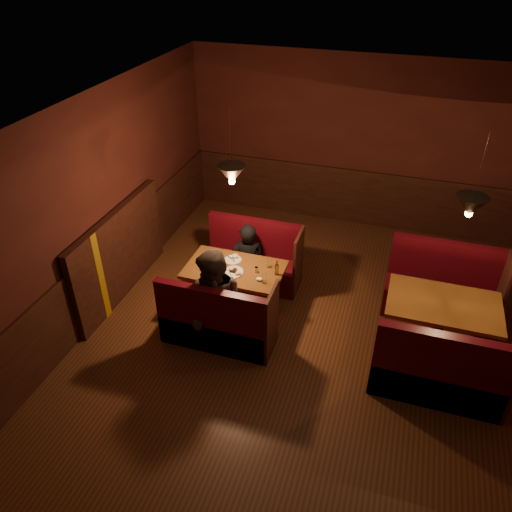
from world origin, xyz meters
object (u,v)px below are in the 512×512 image
(second_bench_far, at_px, (441,292))
(second_bench_near, at_px, (439,375))
(main_table, at_px, (236,278))
(second_table, at_px, (441,315))
(main_bench_near, at_px, (217,326))
(diner_b, at_px, (215,289))
(diner_a, at_px, (247,246))
(main_bench_far, at_px, (254,263))

(second_bench_far, height_order, second_bench_near, same)
(main_table, distance_m, second_table, 2.64)
(main_table, height_order, second_table, main_table)
(main_bench_near, distance_m, diner_b, 0.54)
(diner_a, bearing_deg, second_table, 150.89)
(main_bench_near, bearing_deg, diner_a, 91.88)
(main_bench_far, relative_size, main_bench_near, 1.00)
(second_bench_near, bearing_deg, diner_b, 178.41)
(diner_a, relative_size, diner_b, 0.82)
(second_bench_far, height_order, diner_a, diner_a)
(second_bench_far, xyz_separation_m, diner_a, (-2.70, -0.23, 0.36))
(main_bench_near, distance_m, diner_a, 1.37)
(main_bench_near, bearing_deg, second_bench_far, 30.15)
(second_bench_near, bearing_deg, main_bench_far, 150.40)
(main_bench_near, distance_m, second_bench_far, 3.07)
(main_bench_near, bearing_deg, diner_b, 116.70)
(second_bench_far, bearing_deg, second_table, -92.20)
(main_bench_far, distance_m, main_bench_near, 1.47)
(diner_b, bearing_deg, second_table, 22.56)
(second_bench_near, relative_size, diner_b, 0.86)
(second_bench_far, relative_size, second_bench_near, 1.00)
(diner_b, bearing_deg, main_bench_near, -55.91)
(main_bench_far, height_order, second_table, main_bench_far)
(diner_b, bearing_deg, main_table, 97.12)
(second_bench_near, bearing_deg, second_bench_far, 90.00)
(second_bench_near, xyz_separation_m, diner_b, (-2.68, 0.07, 0.52))
(main_bench_far, height_order, second_bench_far, second_bench_far)
(second_bench_far, relative_size, diner_a, 1.05)
(main_bench_far, height_order, main_bench_near, same)
(second_bench_near, bearing_deg, second_table, 92.20)
(second_table, height_order, second_bench_near, second_bench_near)
(second_bench_near, distance_m, diner_b, 2.73)
(diner_a, bearing_deg, main_bench_near, 74.66)
(second_table, relative_size, diner_b, 0.78)
(second_bench_far, height_order, diner_b, diner_b)
(second_bench_far, distance_m, diner_b, 3.12)
(diner_a, distance_m, diner_b, 1.29)
(second_bench_far, distance_m, diner_a, 2.73)
(main_table, xyz_separation_m, second_bench_far, (2.67, 0.81, -0.20))
(second_bench_far, bearing_deg, main_bench_far, -178.44)
(second_bench_far, distance_m, second_bench_near, 1.58)
(main_bench_far, distance_m, diner_a, 0.42)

